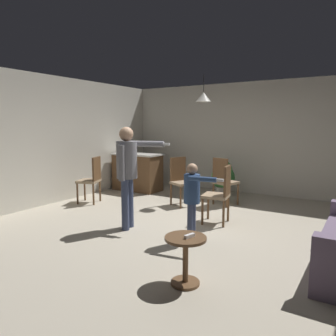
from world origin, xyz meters
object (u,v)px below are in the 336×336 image
person_child (193,194)px  dining_chair_spare (92,178)px  side_table_by_couch (185,255)px  dining_chair_near_wall (181,179)px  kitchen_counter (137,172)px  spare_remote_on_table (190,236)px  potted_plant_corner (223,176)px  person_adult (128,166)px  dining_chair_by_counter (224,180)px  dining_chair_centre_back (220,192)px

person_child → dining_chair_spare: bearing=-116.6°
side_table_by_couch → dining_chair_near_wall: dining_chair_near_wall is taller
kitchen_counter → spare_remote_on_table: 5.03m
potted_plant_corner → dining_chair_spare: bearing=-135.2°
person_adult → potted_plant_corner: size_ratio=1.93×
dining_chair_by_counter → spare_remote_on_table: 3.50m
side_table_by_couch → person_child: 1.29m
kitchen_counter → person_adult: (1.75, -2.52, 0.54)m
person_adult → kitchen_counter: bearing=-159.3°
dining_chair_by_counter → dining_chair_near_wall: same height
dining_chair_centre_back → spare_remote_on_table: 2.22m
dining_chair_spare → potted_plant_corner: (2.13, 2.12, -0.08)m
kitchen_counter → dining_chair_centre_back: 3.26m
side_table_by_couch → person_adult: size_ratio=0.32×
person_adult → dining_chair_spare: 2.05m
dining_chair_centre_back → potted_plant_corner: size_ratio=1.18×
dining_chair_centre_back → person_child: bearing=171.2°
person_child → spare_remote_on_table: 1.26m
potted_plant_corner → dining_chair_near_wall: bearing=-108.8°
dining_chair_centre_back → dining_chair_spare: (-2.91, -0.10, 0.00)m
person_adult → dining_chair_spare: size_ratio=1.64×
dining_chair_by_counter → dining_chair_centre_back: bearing=-52.5°
dining_chair_spare → dining_chair_centre_back: bearing=-109.9°
person_adult → dining_chair_near_wall: size_ratio=1.64×
person_child → dining_chair_near_wall: (-1.21, 1.80, -0.16)m
side_table_by_couch → dining_chair_near_wall: 3.40m
dining_chair_near_wall → potted_plant_corner: bearing=-172.9°
side_table_by_couch → dining_chair_spare: size_ratio=0.52×
person_child → dining_chair_centre_back: 1.04m
kitchen_counter → dining_chair_centre_back: (2.90, -1.49, 0.07)m
person_child → dining_chair_near_wall: person_child is taller
dining_chair_spare → spare_remote_on_table: 4.03m
person_child → dining_chair_centre_back: size_ratio=1.14×
potted_plant_corner → spare_remote_on_table: size_ratio=6.54×
kitchen_counter → person_child: size_ratio=1.10×
dining_chair_near_wall → potted_plant_corner: size_ratio=1.18×
person_child → potted_plant_corner: (-0.79, 3.05, -0.24)m
side_table_by_couch → person_child: (-0.51, 1.12, 0.38)m
dining_chair_near_wall → dining_chair_spare: 1.92m
person_adult → dining_chair_by_counter: bearing=148.0°
dining_chair_near_wall → dining_chair_centre_back: (1.20, -0.77, 0.00)m
kitchen_counter → dining_chair_spare: (-0.01, -1.59, 0.07)m
dining_chair_by_counter → potted_plant_corner: (-0.35, 0.82, -0.08)m
dining_chair_by_counter → dining_chair_spare: bearing=-134.4°
dining_chair_centre_back → spare_remote_on_table: size_ratio=7.69×
potted_plant_corner → spare_remote_on_table: 4.38m
kitchen_counter → dining_chair_near_wall: (1.70, -0.72, 0.07)m
dining_chair_by_counter → dining_chair_near_wall: 0.89m
kitchen_counter → spare_remote_on_table: kitchen_counter is taller
dining_chair_centre_back → potted_plant_corner: (-0.78, 2.03, -0.08)m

